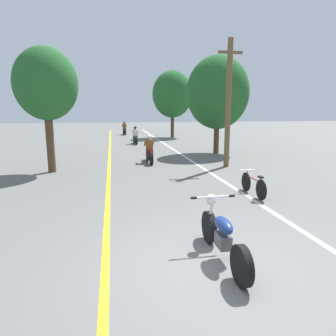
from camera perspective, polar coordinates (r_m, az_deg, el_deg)
name	(u,v)px	position (r m, az deg, el deg)	size (l,w,h in m)	color
ground_plane	(206,264)	(5.45, 7.19, -17.65)	(120.00, 120.00, 0.00)	#60605E
lane_stripe_center	(109,158)	(16.81, -11.10, 1.90)	(0.14, 48.00, 0.01)	yellow
lane_stripe_edge	(183,156)	(17.28, 2.97, 2.34)	(0.14, 48.00, 0.01)	white
utility_pole	(228,103)	(14.03, 11.43, 12.10)	(1.10, 0.24, 5.67)	brown
roadside_tree_right_near	(218,93)	(18.40, 9.45, 13.96)	(3.72, 3.35, 5.75)	#513A23
roadside_tree_right_far	(172,94)	(29.03, 0.85, 13.84)	(3.79, 3.41, 6.23)	#513A23
roadside_tree_left	(46,85)	(13.49, -22.24, 14.47)	(2.55, 2.29, 5.10)	#513A23
motorcycle_foreground	(222,235)	(5.46, 10.27, -12.51)	(0.86, 2.18, 1.01)	black
motorcycle_rider_lead	(149,152)	(15.04, -3.55, 3.03)	(0.50, 2.06, 1.38)	black
motorcycle_rider_mid	(135,137)	(23.53, -6.24, 5.85)	(0.50, 1.94, 1.36)	black
motorcycle_rider_far	(124,130)	(32.50, -8.29, 7.23)	(0.50, 2.02, 1.40)	black
bicycle_parked	(253,185)	(9.60, 15.95, -3.09)	(0.44, 1.63, 0.72)	black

